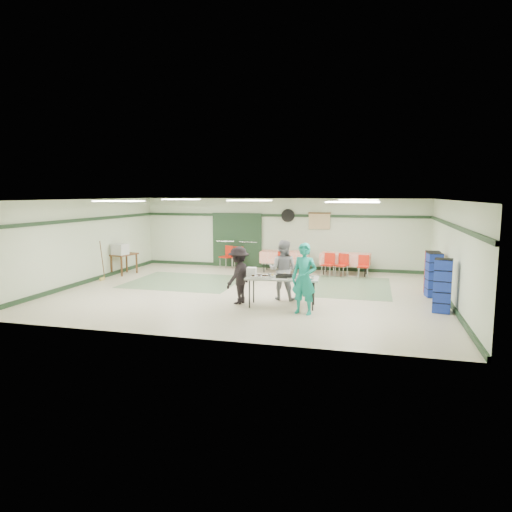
% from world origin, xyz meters
% --- Properties ---
extents(floor, '(11.00, 11.00, 0.00)m').
position_xyz_m(floor, '(0.00, 0.00, 0.00)').
color(floor, beige).
rests_on(floor, ground).
extents(ceiling, '(11.00, 11.00, 0.00)m').
position_xyz_m(ceiling, '(0.00, 0.00, 2.70)').
color(ceiling, white).
rests_on(ceiling, wall_back).
extents(wall_back, '(11.00, 0.00, 11.00)m').
position_xyz_m(wall_back, '(0.00, 4.50, 1.35)').
color(wall_back, beige).
rests_on(wall_back, floor).
extents(wall_front, '(11.00, 0.00, 11.00)m').
position_xyz_m(wall_front, '(0.00, -4.50, 1.35)').
color(wall_front, beige).
rests_on(wall_front, floor).
extents(wall_left, '(0.00, 9.00, 9.00)m').
position_xyz_m(wall_left, '(-5.50, 0.00, 1.35)').
color(wall_left, beige).
rests_on(wall_left, floor).
extents(wall_right, '(0.00, 9.00, 9.00)m').
position_xyz_m(wall_right, '(5.50, 0.00, 1.35)').
color(wall_right, beige).
rests_on(wall_right, floor).
extents(trim_back, '(11.00, 0.06, 0.10)m').
position_xyz_m(trim_back, '(0.00, 4.47, 2.05)').
color(trim_back, '#1C341E').
rests_on(trim_back, wall_back).
extents(baseboard_back, '(11.00, 0.06, 0.12)m').
position_xyz_m(baseboard_back, '(0.00, 4.47, 0.06)').
color(baseboard_back, '#1C341E').
rests_on(baseboard_back, floor).
extents(trim_left, '(0.06, 9.00, 0.10)m').
position_xyz_m(trim_left, '(-5.47, 0.00, 2.05)').
color(trim_left, '#1C341E').
rests_on(trim_left, wall_back).
extents(baseboard_left, '(0.06, 9.00, 0.12)m').
position_xyz_m(baseboard_left, '(-5.47, 0.00, 0.06)').
color(baseboard_left, '#1C341E').
rests_on(baseboard_left, floor).
extents(trim_right, '(0.06, 9.00, 0.10)m').
position_xyz_m(trim_right, '(5.47, 0.00, 2.05)').
color(trim_right, '#1C341E').
rests_on(trim_right, wall_back).
extents(baseboard_right, '(0.06, 9.00, 0.12)m').
position_xyz_m(baseboard_right, '(5.47, 0.00, 0.06)').
color(baseboard_right, '#1C341E').
rests_on(baseboard_right, floor).
extents(green_patch_a, '(3.50, 3.00, 0.01)m').
position_xyz_m(green_patch_a, '(-2.50, 1.00, 0.00)').
color(green_patch_a, gray).
rests_on(green_patch_a, floor).
extents(green_patch_b, '(2.50, 3.50, 0.01)m').
position_xyz_m(green_patch_b, '(2.80, 1.50, 0.00)').
color(green_patch_b, gray).
rests_on(green_patch_b, floor).
extents(double_door_left, '(0.90, 0.06, 2.10)m').
position_xyz_m(double_door_left, '(-2.20, 4.44, 1.05)').
color(double_door_left, gray).
rests_on(double_door_left, floor).
extents(double_door_right, '(0.90, 0.06, 2.10)m').
position_xyz_m(double_door_right, '(-1.25, 4.44, 1.05)').
color(double_door_right, gray).
rests_on(double_door_right, floor).
extents(door_frame, '(2.00, 0.03, 2.15)m').
position_xyz_m(door_frame, '(-1.73, 4.42, 1.05)').
color(door_frame, '#1C341E').
rests_on(door_frame, floor).
extents(wall_fan, '(0.50, 0.10, 0.50)m').
position_xyz_m(wall_fan, '(0.30, 4.44, 2.05)').
color(wall_fan, black).
rests_on(wall_fan, wall_back).
extents(scroll_banner, '(0.80, 0.02, 0.60)m').
position_xyz_m(scroll_banner, '(1.50, 4.44, 1.85)').
color(scroll_banner, tan).
rests_on(scroll_banner, wall_back).
extents(serving_table, '(1.89, 0.89, 0.76)m').
position_xyz_m(serving_table, '(1.27, -1.49, 0.72)').
color(serving_table, '#A4A5A0').
rests_on(serving_table, floor).
extents(sheet_tray_right, '(0.66, 0.53, 0.02)m').
position_xyz_m(sheet_tray_right, '(1.77, -1.51, 0.77)').
color(sheet_tray_right, silver).
rests_on(sheet_tray_right, serving_table).
extents(sheet_tray_mid, '(0.59, 0.47, 0.02)m').
position_xyz_m(sheet_tray_mid, '(1.11, -1.42, 0.77)').
color(sheet_tray_mid, silver).
rests_on(sheet_tray_mid, serving_table).
extents(sheet_tray_left, '(0.63, 0.49, 0.02)m').
position_xyz_m(sheet_tray_left, '(0.75, -1.62, 0.77)').
color(sheet_tray_left, silver).
rests_on(sheet_tray_left, serving_table).
extents(baking_pan, '(0.46, 0.31, 0.08)m').
position_xyz_m(baking_pan, '(1.35, -1.50, 0.80)').
color(baking_pan, black).
rests_on(baking_pan, serving_table).
extents(foam_box_stack, '(0.25, 0.24, 0.22)m').
position_xyz_m(foam_box_stack, '(0.46, -1.48, 0.87)').
color(foam_box_stack, white).
rests_on(foam_box_stack, serving_table).
extents(volunteer_teal, '(0.71, 0.56, 1.72)m').
position_xyz_m(volunteer_teal, '(1.92, -2.06, 0.86)').
color(volunteer_teal, teal).
rests_on(volunteer_teal, floor).
extents(volunteer_grey, '(0.86, 0.70, 1.63)m').
position_xyz_m(volunteer_grey, '(1.13, -0.71, 0.82)').
color(volunteer_grey, gray).
rests_on(volunteer_grey, floor).
extents(volunteer_dark, '(0.78, 1.08, 1.50)m').
position_xyz_m(volunteer_dark, '(0.10, -1.45, 0.75)').
color(volunteer_dark, black).
rests_on(volunteer_dark, floor).
extents(dining_table_a, '(1.78, 0.88, 0.77)m').
position_xyz_m(dining_table_a, '(2.54, 3.71, 0.57)').
color(dining_table_a, red).
rests_on(dining_table_a, floor).
extents(dining_table_b, '(1.79, 0.87, 0.77)m').
position_xyz_m(dining_table_b, '(0.34, 3.71, 0.57)').
color(dining_table_b, red).
rests_on(dining_table_b, floor).
extents(chair_a, '(0.50, 0.50, 0.82)m').
position_xyz_m(chair_a, '(2.48, 3.13, 0.50)').
color(chair_a, red).
rests_on(chair_a, floor).
extents(chair_b, '(0.48, 0.48, 0.82)m').
position_xyz_m(chair_b, '(2.00, 3.14, 0.50)').
color(chair_b, red).
rests_on(chair_b, floor).
extents(chair_c, '(0.39, 0.39, 0.79)m').
position_xyz_m(chair_c, '(3.18, 3.14, 0.48)').
color(chair_c, red).
rests_on(chair_c, floor).
extents(chair_d, '(0.45, 0.45, 0.82)m').
position_xyz_m(chair_d, '(0.33, 3.14, 0.50)').
color(chair_d, red).
rests_on(chair_d, floor).
extents(chair_loose_a, '(0.40, 0.40, 0.83)m').
position_xyz_m(chair_loose_a, '(-1.59, 4.08, 0.51)').
color(chair_loose_a, red).
rests_on(chair_loose_a, floor).
extents(chair_loose_b, '(0.55, 0.55, 0.87)m').
position_xyz_m(chair_loose_b, '(-1.99, 3.99, 0.53)').
color(chair_loose_b, red).
rests_on(chair_loose_b, floor).
extents(crate_stack_blue_a, '(0.44, 0.44, 1.25)m').
position_xyz_m(crate_stack_blue_a, '(5.15, 0.64, 0.62)').
color(crate_stack_blue_a, '#1B3BA2').
rests_on(crate_stack_blue_a, floor).
extents(crate_stack_red, '(0.39, 0.39, 1.25)m').
position_xyz_m(crate_stack_red, '(5.15, 1.02, 0.62)').
color(crate_stack_red, maroon).
rests_on(crate_stack_red, floor).
extents(crate_stack_blue_b, '(0.47, 0.47, 1.32)m').
position_xyz_m(crate_stack_blue_b, '(5.15, -1.09, 0.66)').
color(crate_stack_blue_b, '#1B3BA2').
rests_on(crate_stack_blue_b, floor).
extents(printer_table, '(0.79, 1.03, 0.74)m').
position_xyz_m(printer_table, '(-5.15, 1.74, 0.64)').
color(printer_table, brown).
rests_on(printer_table, floor).
extents(office_printer, '(0.54, 0.50, 0.38)m').
position_xyz_m(office_printer, '(-5.15, 1.50, 0.93)').
color(office_printer, '#B9B8B4').
rests_on(office_printer, printer_table).
extents(broom, '(0.07, 0.21, 1.30)m').
position_xyz_m(broom, '(-5.23, 0.52, 0.68)').
color(broom, brown).
rests_on(broom, floor).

